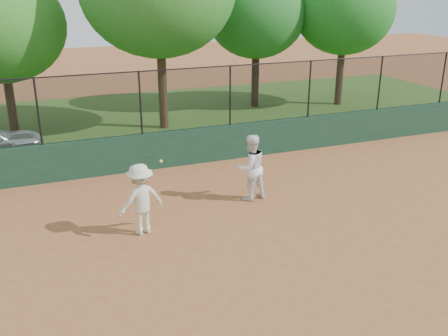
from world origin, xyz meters
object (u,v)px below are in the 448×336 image
object	(u,v)px
player_main	(141,199)
tree_3	(257,15)
player_second	(251,167)
tree_4	(345,10)

from	to	relation	value
player_main	tree_3	world-z (taller)	tree_3
player_second	tree_4	xyz separation A→B (m)	(8.82, 9.02, 3.56)
player_second	tree_3	world-z (taller)	tree_3
tree_4	player_main	bearing A→B (deg)	-140.60
tree_3	tree_4	size ratio (longest dim) A/B	0.96
player_second	tree_3	size ratio (longest dim) A/B	0.29
player_main	tree_4	bearing A→B (deg)	39.40
player_second	player_main	bearing A→B (deg)	5.35
player_second	tree_4	size ratio (longest dim) A/B	0.28
tree_3	player_second	bearing A→B (deg)	-115.27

